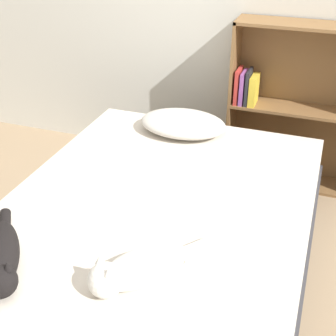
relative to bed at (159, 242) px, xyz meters
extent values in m
plane|color=#997F60|center=(0.00, 0.00, -0.26)|extent=(8.00, 8.00, 0.00)
cube|color=#333338|center=(0.00, 0.00, -0.09)|extent=(1.48, 1.94, 0.33)
cube|color=beige|center=(0.00, 0.00, 0.17)|extent=(1.44, 1.88, 0.19)
ellipsoid|color=beige|center=(-0.12, 0.75, 0.32)|extent=(0.53, 0.37, 0.12)
ellipsoid|color=white|center=(0.14, -0.51, 0.32)|extent=(0.37, 0.40, 0.12)
sphere|color=white|center=(0.04, -0.64, 0.33)|extent=(0.13, 0.13, 0.13)
cone|color=white|center=(0.07, -0.66, 0.40)|extent=(0.04, 0.04, 0.03)
cone|color=white|center=(0.01, -0.62, 0.40)|extent=(0.04, 0.04, 0.03)
cylinder|color=white|center=(0.30, -0.32, 0.29)|extent=(0.15, 0.17, 0.06)
ellipsoid|color=black|center=(-0.41, -0.64, 0.33)|extent=(0.33, 0.39, 0.14)
sphere|color=black|center=(-0.32, -0.77, 0.32)|extent=(0.13, 0.13, 0.13)
cone|color=black|center=(-0.29, -0.75, 0.39)|extent=(0.04, 0.04, 0.03)
cylinder|color=black|center=(-0.56, -0.43, 0.29)|extent=(0.14, 0.17, 0.05)
cube|color=brown|center=(0.08, 1.27, 0.31)|extent=(0.02, 0.26, 1.12)
cube|color=brown|center=(0.55, 1.27, -0.25)|extent=(0.97, 0.26, 0.02)
cube|color=brown|center=(0.55, 1.27, 0.86)|extent=(0.97, 0.26, 0.02)
cube|color=brown|center=(0.55, 1.27, 0.31)|extent=(0.93, 0.26, 0.02)
cube|color=brown|center=(0.55, 1.39, 0.31)|extent=(0.97, 0.02, 1.12)
cube|color=#B7332D|center=(0.12, 1.23, 0.43)|extent=(0.02, 0.16, 0.23)
cube|color=#8C4C99|center=(0.15, 1.23, 0.42)|extent=(0.03, 0.16, 0.22)
cube|color=#232328|center=(0.19, 1.23, 0.43)|extent=(0.02, 0.16, 0.23)
cube|color=gold|center=(0.22, 1.23, 0.41)|extent=(0.04, 0.16, 0.20)
camera|label=1|loc=(0.68, -1.75, 1.54)|focal=50.00mm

